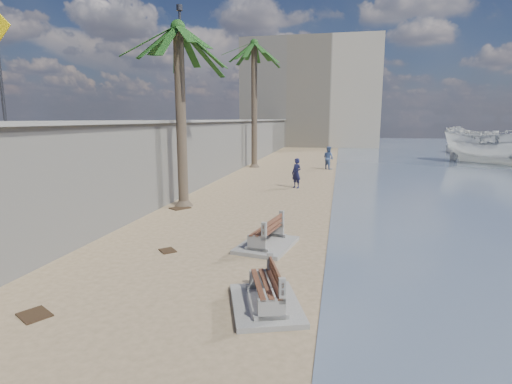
{
  "coord_description": "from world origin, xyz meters",
  "views": [
    {
      "loc": [
        2.27,
        -6.11,
        3.66
      ],
      "look_at": [
        -0.5,
        7.0,
        1.2
      ],
      "focal_mm": 28.0,
      "sensor_mm": 36.0,
      "label": 1
    }
  ],
  "objects": [
    {
      "name": "end_building",
      "position": [
        -2.0,
        52.0,
        7.0
      ],
      "size": [
        18.0,
        12.0,
        14.0
      ],
      "primitive_type": "cube",
      "color": "#B7AA93",
      "rests_on": "ground_plane"
    },
    {
      "name": "debris_d",
      "position": [
        -2.38,
        3.87,
        0.01
      ],
      "size": [
        0.61,
        0.61,
        0.03
      ],
      "primitive_type": "cube",
      "rotation": [
        0.0,
        0.0,
        2.33
      ],
      "color": "#382616",
      "rests_on": "ground_plane"
    },
    {
      "name": "yacht_far",
      "position": [
        15.36,
        39.14,
        0.35
      ],
      "size": [
        2.64,
        7.94,
        1.5
      ],
      "primitive_type": null,
      "rotation": [
        0.0,
        0.0,
        1.63
      ],
      "color": "silver",
      "rests_on": "bay_water"
    },
    {
      "name": "debris_c",
      "position": [
        -4.17,
        9.07,
        0.01
      ],
      "size": [
        0.93,
        0.96,
        0.03
      ],
      "primitive_type": "cube",
      "rotation": [
        0.0,
        0.0,
        4.08
      ],
      "color": "#382616",
      "rests_on": "ground_plane"
    },
    {
      "name": "debris_b",
      "position": [
        -3.27,
        -0.14,
        0.01
      ],
      "size": [
        0.76,
        0.71,
        0.03
      ],
      "primitive_type": "cube",
      "rotation": [
        0.0,
        0.0,
        2.62
      ],
      "color": "#382616",
      "rests_on": "ground_plane"
    },
    {
      "name": "seawall",
      "position": [
        -5.2,
        20.0,
        1.75
      ],
      "size": [
        0.45,
        70.0,
        3.5
      ],
      "primitive_type": "cube",
      "color": "gray",
      "rests_on": "ground_plane"
    },
    {
      "name": "person_a",
      "position": [
        0.02,
        15.04,
        0.92
      ],
      "size": [
        0.8,
        0.76,
        1.84
      ],
      "primitive_type": "imported",
      "rotation": [
        0.0,
        0.0,
        -0.63
      ],
      "color": "#15173C",
      "rests_on": "ground_plane"
    },
    {
      "name": "streetlight",
      "position": [
        -5.1,
        12.0,
        6.64
      ],
      "size": [
        0.28,
        0.28,
        5.12
      ],
      "color": "#2D2D33",
      "rests_on": "wall_cap"
    },
    {
      "name": "palm_mid",
      "position": [
        -4.2,
        9.57,
        7.13
      ],
      "size": [
        5.0,
        5.0,
        8.13
      ],
      "color": "brown",
      "rests_on": "ground_plane"
    },
    {
      "name": "person_b",
      "position": [
        1.43,
        23.65,
        0.93
      ],
      "size": [
        1.13,
        1.13,
        1.87
      ],
      "primitive_type": "imported",
      "rotation": [
        0.0,
        0.0,
        2.38
      ],
      "color": "#496398",
      "rests_on": "ground_plane"
    },
    {
      "name": "bench_far",
      "position": [
        0.28,
        4.82,
        0.37
      ],
      "size": [
        1.73,
        2.24,
        0.85
      ],
      "color": "gray",
      "rests_on": "ground_plane"
    },
    {
      "name": "wall_cap",
      "position": [
        -5.2,
        20.0,
        3.55
      ],
      "size": [
        0.8,
        70.0,
        0.12
      ],
      "primitive_type": "cube",
      "color": "gray",
      "rests_on": "seawall"
    },
    {
      "name": "palm_back",
      "position": [
        -4.18,
        23.79,
        8.93
      ],
      "size": [
        5.0,
        5.0,
        10.0
      ],
      "color": "brown",
      "rests_on": "ground_plane"
    },
    {
      "name": "boat_cruiser",
      "position": [
        14.95,
        29.75,
        1.72
      ],
      "size": [
        5.17,
        5.17,
        4.24
      ],
      "primitive_type": "imported",
      "rotation": [
        0.0,
        0.0,
        0.79
      ],
      "color": "silver",
      "rests_on": "bay_water"
    },
    {
      "name": "ground_plane",
      "position": [
        0.0,
        0.0,
        0.0
      ],
      "size": [
        140.0,
        140.0,
        0.0
      ],
      "primitive_type": "plane",
      "color": "#9D8260"
    },
    {
      "name": "bench_near",
      "position": [
        0.94,
        1.11,
        0.35
      ],
      "size": [
        1.85,
        2.22,
        0.8
      ],
      "color": "gray",
      "rests_on": "ground_plane"
    }
  ]
}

